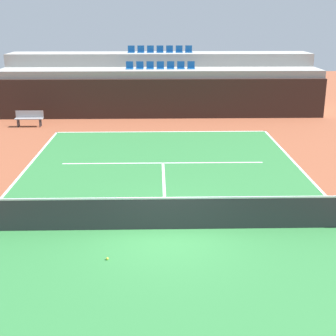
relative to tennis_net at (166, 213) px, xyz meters
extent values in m
plane|color=brown|center=(0.00, 0.00, -0.51)|extent=(80.00, 80.00, 0.00)
cube|color=#2D7238|center=(0.00, 0.00, -0.50)|extent=(11.00, 24.00, 0.01)
cube|color=white|center=(0.00, 11.95, -0.50)|extent=(11.00, 0.10, 0.00)
cube|color=white|center=(0.00, 6.40, -0.50)|extent=(8.26, 0.10, 0.00)
cube|color=white|center=(0.00, 3.20, -0.50)|extent=(0.10, 6.40, 0.00)
cube|color=black|center=(0.00, 15.48, 0.64)|extent=(19.34, 0.30, 2.30)
cube|color=#9E9E99|center=(0.00, 16.83, 0.86)|extent=(19.34, 2.40, 2.73)
cube|color=#9E9E99|center=(0.00, 19.23, 1.25)|extent=(19.34, 2.40, 3.51)
cube|color=#145193|center=(-1.86, 16.83, 2.24)|extent=(0.44, 0.44, 0.04)
cube|color=#145193|center=(-1.86, 17.03, 2.46)|extent=(0.44, 0.04, 0.40)
cube|color=#145193|center=(-1.24, 16.83, 2.24)|extent=(0.44, 0.44, 0.04)
cube|color=#145193|center=(-1.24, 17.03, 2.46)|extent=(0.44, 0.04, 0.40)
cube|color=#145193|center=(-0.62, 16.83, 2.24)|extent=(0.44, 0.44, 0.04)
cube|color=#145193|center=(-0.62, 17.03, 2.46)|extent=(0.44, 0.04, 0.40)
cube|color=#145193|center=(0.00, 16.83, 2.24)|extent=(0.44, 0.44, 0.04)
cube|color=#145193|center=(0.00, 17.03, 2.46)|extent=(0.44, 0.04, 0.40)
cube|color=#145193|center=(0.62, 16.83, 2.24)|extent=(0.44, 0.44, 0.04)
cube|color=#145193|center=(0.62, 17.03, 2.46)|extent=(0.44, 0.04, 0.40)
cube|color=#145193|center=(1.24, 16.83, 2.24)|extent=(0.44, 0.44, 0.04)
cube|color=#145193|center=(1.24, 17.03, 2.46)|extent=(0.44, 0.04, 0.40)
cube|color=#145193|center=(1.86, 16.83, 2.24)|extent=(0.44, 0.44, 0.04)
cube|color=#145193|center=(1.86, 17.03, 2.46)|extent=(0.44, 0.04, 0.40)
cube|color=#145193|center=(-1.86, 19.23, 3.02)|extent=(0.44, 0.44, 0.04)
cube|color=#145193|center=(-1.86, 19.43, 3.24)|extent=(0.44, 0.04, 0.40)
cube|color=#145193|center=(-1.24, 19.23, 3.02)|extent=(0.44, 0.44, 0.04)
cube|color=#145193|center=(-1.24, 19.43, 3.24)|extent=(0.44, 0.04, 0.40)
cube|color=#145193|center=(-0.62, 19.23, 3.02)|extent=(0.44, 0.44, 0.04)
cube|color=#145193|center=(-0.62, 19.43, 3.24)|extent=(0.44, 0.04, 0.40)
cube|color=#145193|center=(0.00, 19.23, 3.02)|extent=(0.44, 0.44, 0.04)
cube|color=#145193|center=(0.00, 19.43, 3.24)|extent=(0.44, 0.04, 0.40)
cube|color=#145193|center=(0.62, 19.23, 3.02)|extent=(0.44, 0.44, 0.04)
cube|color=#145193|center=(0.62, 19.43, 3.24)|extent=(0.44, 0.04, 0.40)
cube|color=#145193|center=(1.24, 19.23, 3.02)|extent=(0.44, 0.44, 0.04)
cube|color=#145193|center=(1.24, 19.43, 3.24)|extent=(0.44, 0.04, 0.40)
cube|color=#145193|center=(1.86, 19.23, 3.02)|extent=(0.44, 0.44, 0.04)
cube|color=#145193|center=(1.86, 19.43, 3.24)|extent=(0.44, 0.04, 0.40)
cube|color=#333338|center=(0.00, 0.00, -0.04)|extent=(10.90, 0.02, 0.92)
cube|color=white|center=(0.00, 0.00, 0.45)|extent=(10.90, 0.04, 0.05)
cube|color=#99999E|center=(-7.21, 13.39, -0.06)|extent=(1.50, 0.40, 0.05)
cube|color=#99999E|center=(-7.21, 13.57, 0.16)|extent=(1.50, 0.04, 0.36)
cube|color=#2D2D33|center=(-7.81, 13.25, -0.30)|extent=(0.06, 0.06, 0.42)
cube|color=#2D2D33|center=(-6.61, 13.25, -0.30)|extent=(0.06, 0.06, 0.42)
cube|color=#2D2D33|center=(-7.81, 13.53, -0.30)|extent=(0.06, 0.06, 0.42)
cube|color=#2D2D33|center=(-6.61, 13.53, -0.30)|extent=(0.06, 0.06, 0.42)
sphere|color=#CCE033|center=(-1.50, -1.77, -0.47)|extent=(0.07, 0.07, 0.07)
camera|label=1|loc=(-0.24, -12.50, 5.33)|focal=51.34mm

